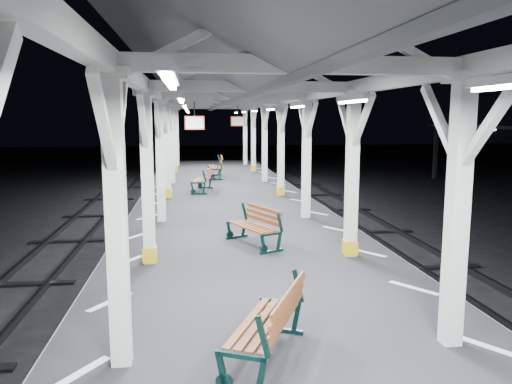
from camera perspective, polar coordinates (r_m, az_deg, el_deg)
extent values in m
plane|color=black|center=(8.52, 1.32, -17.98)|extent=(120.00, 120.00, 0.00)
cube|color=black|center=(8.31, 1.33, -14.90)|extent=(6.00, 50.00, 1.00)
cube|color=silver|center=(8.14, -16.35, -11.94)|extent=(1.00, 48.00, 0.01)
cube|color=silver|center=(8.82, 17.56, -10.40)|extent=(1.00, 48.00, 0.01)
cube|color=silver|center=(5.73, -15.64, -3.94)|extent=(0.22, 0.22, 3.20)
cube|color=silver|center=(5.62, -16.33, 12.84)|extent=(0.40, 0.40, 0.12)
cube|color=silver|center=(6.15, -15.34, 7.72)|extent=(0.10, 0.99, 0.99)
cube|color=silver|center=(5.06, -17.05, 7.53)|extent=(0.10, 0.99, 0.99)
cube|color=silver|center=(9.65, -12.29, 1.17)|extent=(0.22, 0.22, 3.20)
cube|color=silver|center=(9.59, -12.61, 11.05)|extent=(0.40, 0.40, 0.12)
cube|color=gold|center=(9.93, -12.02, -6.99)|extent=(0.26, 0.26, 0.30)
cube|color=silver|center=(10.12, -12.23, 8.03)|extent=(0.10, 0.99, 0.99)
cube|color=silver|center=(9.03, -12.81, 7.98)|extent=(0.10, 0.99, 0.99)
cube|color=silver|center=(13.62, -10.88, 3.31)|extent=(0.22, 0.22, 3.20)
cube|color=silver|center=(13.57, -11.08, 10.30)|extent=(0.40, 0.40, 0.12)
cube|color=silver|center=(14.11, -10.88, 8.16)|extent=(0.10, 0.99, 0.99)
cube|color=silver|center=(13.01, -11.17, 8.14)|extent=(0.10, 0.99, 0.99)
cube|color=silver|center=(17.60, -10.10, 4.48)|extent=(0.22, 0.22, 3.20)
cube|color=silver|center=(17.56, -10.25, 9.89)|extent=(0.40, 0.40, 0.12)
cube|color=gold|center=(17.75, -9.98, -0.09)|extent=(0.26, 0.26, 0.30)
cube|color=silver|center=(18.11, -10.12, 8.23)|extent=(0.10, 0.99, 0.99)
cube|color=silver|center=(17.01, -10.29, 8.22)|extent=(0.10, 0.99, 0.99)
cube|color=silver|center=(21.59, -9.61, 5.22)|extent=(0.22, 0.22, 3.20)
cube|color=silver|center=(21.56, -9.72, 9.63)|extent=(0.40, 0.40, 0.12)
cube|color=silver|center=(22.10, -9.63, 8.28)|extent=(0.10, 0.99, 0.99)
cube|color=silver|center=(21.00, -9.75, 8.27)|extent=(0.10, 0.99, 0.99)
cube|color=silver|center=(25.58, -9.28, 5.73)|extent=(0.22, 0.22, 3.20)
cube|color=silver|center=(25.56, -9.37, 9.45)|extent=(0.40, 0.40, 0.12)
cube|color=gold|center=(25.69, -9.20, 2.57)|extent=(0.26, 0.26, 0.30)
cube|color=silver|center=(26.10, -9.30, 8.31)|extent=(0.10, 0.99, 0.99)
cube|color=silver|center=(25.00, -9.38, 8.30)|extent=(0.10, 0.99, 0.99)
cube|color=silver|center=(29.57, -9.03, 6.10)|extent=(0.22, 0.22, 3.20)
cube|color=silver|center=(29.55, -9.10, 9.32)|extent=(0.40, 0.40, 0.12)
cube|color=silver|center=(30.10, -9.05, 8.33)|extent=(0.10, 0.99, 0.99)
cube|color=silver|center=(29.00, -9.11, 8.33)|extent=(0.10, 0.99, 0.99)
cube|color=silver|center=(6.49, 21.98, -2.80)|extent=(0.22, 0.22, 3.20)
cube|color=silver|center=(6.39, 22.83, 11.96)|extent=(0.40, 0.40, 0.12)
cube|color=silver|center=(6.86, 20.27, 7.55)|extent=(0.10, 0.99, 0.99)
cube|color=silver|center=(5.91, 25.22, 7.19)|extent=(0.10, 0.99, 0.99)
cube|color=silver|center=(10.12, 10.91, 1.54)|extent=(0.22, 0.22, 3.20)
cube|color=silver|center=(10.06, 11.18, 10.97)|extent=(0.40, 0.40, 0.12)
cube|color=gold|center=(10.39, 10.68, -6.26)|extent=(0.26, 0.26, 0.30)
cube|color=silver|center=(10.57, 10.15, 8.11)|extent=(0.10, 0.99, 0.99)
cube|color=silver|center=(9.53, 12.14, 8.02)|extent=(0.10, 0.99, 0.99)
cube|color=silver|center=(13.95, 5.78, 3.54)|extent=(0.22, 0.22, 3.20)
cube|color=silver|center=(13.91, 5.88, 10.37)|extent=(0.40, 0.40, 0.12)
cube|color=silver|center=(14.44, 5.35, 8.28)|extent=(0.10, 0.99, 0.99)
cube|color=silver|center=(13.37, 6.39, 8.25)|extent=(0.10, 0.99, 0.99)
cube|color=silver|center=(17.86, 2.86, 4.66)|extent=(0.22, 0.22, 3.20)
cube|color=silver|center=(17.83, 2.90, 9.99)|extent=(0.40, 0.40, 0.12)
cube|color=gold|center=(18.01, 2.83, 0.15)|extent=(0.26, 0.26, 0.30)
cube|color=silver|center=(18.36, 2.58, 8.36)|extent=(0.10, 0.99, 0.99)
cube|color=silver|center=(17.28, 3.22, 8.34)|extent=(0.10, 0.99, 0.99)
cube|color=silver|center=(21.80, 1.00, 5.37)|extent=(0.22, 0.22, 3.20)
cube|color=silver|center=(21.77, 1.01, 9.74)|extent=(0.40, 0.40, 0.12)
cube|color=silver|center=(22.31, 0.80, 8.40)|extent=(0.10, 0.99, 0.99)
cube|color=silver|center=(21.22, 1.22, 8.39)|extent=(0.10, 0.99, 0.99)
cube|color=silver|center=(25.76, -0.30, 5.86)|extent=(0.22, 0.22, 3.20)
cube|color=silver|center=(25.74, -0.31, 9.55)|extent=(0.40, 0.40, 0.12)
cube|color=gold|center=(25.87, -0.30, 2.72)|extent=(0.26, 0.26, 0.30)
cube|color=silver|center=(26.28, -0.45, 8.42)|extent=(0.10, 0.99, 0.99)
cube|color=silver|center=(25.19, -0.15, 8.42)|extent=(0.10, 0.99, 0.99)
cube|color=silver|center=(29.73, -1.26, 6.22)|extent=(0.22, 0.22, 3.20)
cube|color=silver|center=(29.71, -1.27, 9.42)|extent=(0.40, 0.40, 0.12)
cube|color=silver|center=(30.25, -1.37, 8.44)|extent=(0.10, 0.99, 0.99)
cube|color=silver|center=(29.16, -1.15, 8.43)|extent=(0.10, 0.99, 0.99)
cube|color=silver|center=(7.61, -14.01, 12.62)|extent=(0.18, 48.00, 0.24)
cube|color=silver|center=(8.19, 15.73, 12.24)|extent=(0.18, 48.00, 0.24)
cube|color=silver|center=(5.69, 4.61, 14.30)|extent=(4.20, 0.14, 0.20)
cube|color=silver|center=(9.63, -0.42, 11.96)|extent=(4.20, 0.14, 0.20)
cube|color=silver|center=(13.60, -2.50, 10.95)|extent=(4.20, 0.14, 0.20)
cube|color=silver|center=(17.59, -3.63, 10.40)|extent=(4.20, 0.14, 0.20)
cube|color=silver|center=(21.58, -4.34, 10.04)|extent=(4.20, 0.14, 0.20)
cube|color=silver|center=(25.57, -4.82, 9.80)|extent=(4.20, 0.14, 0.20)
cube|color=silver|center=(29.57, -5.18, 9.62)|extent=(4.20, 0.14, 0.20)
cube|color=silver|center=(7.77, 1.46, 19.62)|extent=(0.16, 48.00, 0.20)
cube|color=#515559|center=(7.62, -8.70, 16.85)|extent=(2.80, 49.00, 1.45)
cube|color=#515559|center=(8.01, 11.08, 16.38)|extent=(2.80, 49.00, 1.45)
cube|color=silver|center=(3.55, -9.83, 13.16)|extent=(0.10, 1.35, 0.08)
cube|color=white|center=(3.55, -9.80, 12.35)|extent=(0.05, 1.25, 0.05)
cube|color=silver|center=(7.54, -8.55, 10.68)|extent=(0.10, 1.35, 0.08)
cube|color=white|center=(7.54, -8.54, 10.30)|extent=(0.05, 1.25, 0.05)
cube|color=silver|center=(11.54, -8.17, 9.92)|extent=(0.10, 1.35, 0.08)
cube|color=white|center=(11.54, -8.16, 9.67)|extent=(0.05, 1.25, 0.05)
cube|color=silver|center=(15.54, -7.98, 9.55)|extent=(0.10, 1.35, 0.08)
cube|color=white|center=(15.54, -7.97, 9.36)|extent=(0.05, 1.25, 0.05)
cube|color=silver|center=(19.54, -7.87, 9.33)|extent=(0.10, 1.35, 0.08)
cube|color=white|center=(19.54, -7.87, 9.18)|extent=(0.05, 1.25, 0.05)
cube|color=silver|center=(23.54, -7.80, 9.18)|extent=(0.10, 1.35, 0.08)
cube|color=white|center=(23.54, -7.79, 9.06)|extent=(0.05, 1.25, 0.05)
cube|color=silver|center=(27.54, -7.74, 9.08)|extent=(0.10, 1.35, 0.08)
cube|color=white|center=(27.54, -7.74, 8.97)|extent=(0.05, 1.25, 0.05)
cube|color=silver|center=(7.93, 10.91, 10.51)|extent=(0.10, 1.35, 0.08)
cube|color=white|center=(7.93, 10.90, 10.15)|extent=(0.05, 1.25, 0.05)
cube|color=silver|center=(11.80, 4.76, 9.94)|extent=(0.10, 1.35, 0.08)
cube|color=white|center=(11.80, 4.75, 9.70)|extent=(0.05, 1.25, 0.05)
cube|color=silver|center=(15.73, 1.67, 9.61)|extent=(0.10, 1.35, 0.08)
cube|color=white|center=(15.73, 1.67, 9.43)|extent=(0.05, 1.25, 0.05)
cube|color=silver|center=(19.69, -0.18, 9.40)|extent=(0.10, 1.35, 0.08)
cube|color=white|center=(19.69, -0.18, 9.25)|extent=(0.05, 1.25, 0.05)
cube|color=silver|center=(23.67, -1.41, 9.25)|extent=(0.10, 1.35, 0.08)
cube|color=white|center=(23.67, -1.41, 9.13)|extent=(0.05, 1.25, 0.05)
cube|color=silver|center=(27.65, -2.28, 9.15)|extent=(0.10, 1.35, 0.08)
cube|color=white|center=(27.65, -2.28, 9.04)|extent=(0.05, 1.25, 0.05)
cylinder|color=black|center=(12.98, -7.06, 9.42)|extent=(0.02, 0.02, 0.36)
cube|color=red|center=(12.98, -7.03, 7.86)|extent=(0.50, 0.03, 0.35)
cube|color=white|center=(12.98, -7.03, 7.86)|extent=(0.44, 0.04, 0.29)
cylinder|color=black|center=(18.00, -2.10, 9.22)|extent=(0.02, 0.02, 0.36)
cube|color=red|center=(18.00, -2.10, 8.09)|extent=(0.50, 0.03, 0.35)
cube|color=white|center=(18.00, -2.10, 8.09)|extent=(0.44, 0.05, 0.29)
cube|color=black|center=(33.27, 19.83, 4.32)|extent=(0.20, 0.20, 3.30)
sphere|color=silver|center=(28.00, 25.60, 6.51)|extent=(0.20, 0.20, 0.20)
sphere|color=silver|center=(33.21, 19.97, 7.02)|extent=(0.20, 0.20, 0.20)
cube|color=black|center=(5.44, -3.88, -19.77)|extent=(0.16, 0.11, 0.46)
cube|color=black|center=(5.32, 0.57, -20.44)|extent=(0.15, 0.10, 0.46)
cube|color=black|center=(5.12, 0.79, -16.22)|extent=(0.17, 0.11, 0.43)
cube|color=black|center=(6.82, 2.92, -15.49)|extent=(0.56, 0.30, 0.06)
cube|color=black|center=(6.80, 1.11, -13.76)|extent=(0.16, 0.11, 0.46)
cube|color=black|center=(6.70, 4.62, -14.12)|extent=(0.15, 0.10, 0.46)
cube|color=black|center=(6.54, 4.84, -10.63)|extent=(0.17, 0.11, 0.43)
cube|color=brown|center=(6.01, -0.89, -14.59)|extent=(0.71, 1.40, 0.03)
cube|color=brown|center=(5.98, 0.32, -14.74)|extent=(0.71, 1.40, 0.03)
cube|color=brown|center=(5.94, 1.54, -14.88)|extent=(0.71, 1.40, 0.03)
cube|color=brown|center=(5.91, 2.78, -15.02)|extent=(0.71, 1.40, 0.03)
cube|color=brown|center=(5.84, 3.47, -13.85)|extent=(0.68, 1.38, 0.09)
cube|color=brown|center=(5.79, 3.67, -12.69)|extent=(0.68, 1.38, 0.09)
cube|color=brown|center=(5.74, 3.88, -11.52)|extent=(0.68, 1.38, 0.09)
cube|color=black|center=(10.49, 1.79, -6.82)|extent=(0.53, 0.28, 0.06)
cube|color=black|center=(10.34, 0.84, -5.99)|extent=(0.15, 0.10, 0.43)
cube|color=black|center=(10.54, 2.65, -5.70)|extent=(0.14, 0.09, 0.43)
cube|color=black|center=(10.46, 2.75, -3.52)|extent=(0.16, 0.10, 0.41)
cube|color=black|center=(11.72, -2.19, -5.17)|extent=(0.53, 0.28, 0.06)
cube|color=black|center=(11.59, -3.09, -4.40)|extent=(0.15, 0.10, 0.43)
cube|color=black|center=(11.77, -1.41, -4.18)|extent=(0.14, 0.09, 0.43)
cube|color=black|center=(11.70, -1.34, -2.22)|extent=(0.16, 0.10, 0.41)
cube|color=brown|center=(10.92, -1.16, -4.10)|extent=(0.65, 1.33, 0.03)
cube|color=brown|center=(10.98, -0.61, -4.02)|extent=(0.65, 1.33, 0.03)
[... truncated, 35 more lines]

